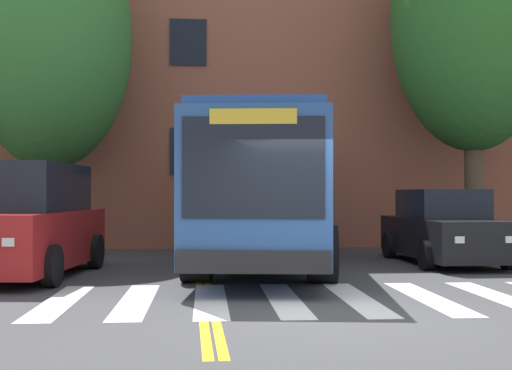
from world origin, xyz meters
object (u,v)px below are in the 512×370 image
object	(u,v)px
car_silver_behind_bus	(270,211)
street_tree_curbside_small	(50,36)
city_bus	(266,189)
car_black_far_lane	(443,229)
street_tree_curbside_large	(473,16)
car_red_near_lane	(26,223)

from	to	relation	value
car_silver_behind_bus	street_tree_curbside_small	size ratio (longest dim) A/B	0.57
city_bus	car_black_far_lane	xyz separation A→B (m)	(4.20, -0.59, -0.96)
car_silver_behind_bus	street_tree_curbside_large	size ratio (longest dim) A/B	0.52
car_red_near_lane	city_bus	bearing A→B (deg)	26.03
street_tree_curbside_large	street_tree_curbside_small	bearing A→B (deg)	178.37
street_tree_curbside_large	car_silver_behind_bus	bearing A→B (deg)	122.17
car_silver_behind_bus	street_tree_curbside_small	xyz separation A→B (m)	(-6.77, -7.31, 4.87)
city_bus	car_red_near_lane	bearing A→B (deg)	-153.97
city_bus	street_tree_curbside_large	size ratio (longest dim) A/B	1.22
city_bus	car_silver_behind_bus	world-z (taller)	city_bus
city_bus	car_silver_behind_bus	bearing A→B (deg)	82.77
car_silver_behind_bus	car_black_far_lane	bearing A→B (deg)	-73.77
car_red_near_lane	street_tree_curbside_large	bearing A→B (deg)	21.99
car_black_far_lane	street_tree_curbside_large	distance (m)	6.60
car_black_far_lane	car_silver_behind_bus	world-z (taller)	car_silver_behind_bus
car_red_near_lane	street_tree_curbside_small	world-z (taller)	street_tree_curbside_small
car_red_near_lane	car_silver_behind_bus	size ratio (longest dim) A/B	0.98
car_red_near_lane	street_tree_curbside_large	xyz separation A→B (m)	(11.11, 4.49, 5.52)
car_black_far_lane	street_tree_curbside_large	xyz separation A→B (m)	(1.83, 2.59, 5.79)
city_bus	car_silver_behind_bus	distance (m)	9.75
car_silver_behind_bus	street_tree_curbside_small	distance (m)	11.09
car_silver_behind_bus	street_tree_curbside_small	bearing A→B (deg)	-132.84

